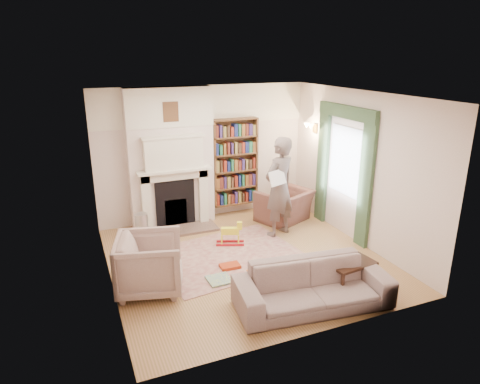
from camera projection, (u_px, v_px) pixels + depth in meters
name	position (u px, v px, depth m)	size (l,w,h in m)	color
floor	(245.00, 259.00, 7.45)	(4.50, 4.50, 0.00)	olive
ceiling	(246.00, 95.00, 6.57)	(4.50, 4.50, 0.00)	white
wall_back	(204.00, 153.00, 8.99)	(4.50, 4.50, 0.00)	silver
wall_front	(321.00, 233.00, 5.04)	(4.50, 4.50, 0.00)	silver
wall_left	(103.00, 199.00, 6.20)	(4.50, 4.50, 0.00)	silver
wall_right	(359.00, 168.00, 7.83)	(4.50, 4.50, 0.00)	silver
fireplace	(171.00, 159.00, 8.54)	(1.70, 0.58, 2.80)	silver
bookcase	(235.00, 162.00, 9.18)	(1.00, 0.24, 1.85)	brown
window	(345.00, 161.00, 8.16)	(0.02, 0.90, 1.30)	silver
curtain_left	(366.00, 184.00, 7.61)	(0.07, 0.32, 2.40)	#314C31
curtain_right	(323.00, 165.00, 8.84)	(0.07, 0.32, 2.40)	#314C31
pelmet	(347.00, 112.00, 7.85)	(0.09, 1.70, 0.24)	#314C31
wall_sconce	(307.00, 129.00, 8.91)	(0.20, 0.24, 0.24)	gold
rug	(228.00, 256.00, 7.55)	(2.46, 1.89, 0.01)	#C4AE94
armchair_reading	(284.00, 206.00, 9.04)	(1.03, 0.90, 0.67)	#492826
armchair_left	(150.00, 264.00, 6.35)	(0.93, 0.96, 0.87)	#BDB09C
sofa	(313.00, 286.00, 5.98)	(2.17, 0.85, 0.63)	gray
man_reading	(279.00, 187.00, 8.15)	(0.71, 0.47, 1.95)	#5F4F4C
newspaper	(277.00, 178.00, 7.84)	(0.40, 0.02, 0.28)	white
coffee_table	(350.00, 275.00, 6.46)	(0.70, 0.45, 0.45)	black
paraffin_heater	(142.00, 227.00, 8.07)	(0.24, 0.24, 0.55)	#B2B4BA
rocking_horse	(230.00, 233.00, 7.92)	(0.52, 0.21, 0.45)	yellow
board_game	(219.00, 280.00, 6.71)	(0.36, 0.36, 0.03)	#DDE952
game_box_lid	(230.00, 266.00, 7.12)	(0.33, 0.22, 0.05)	#AB3213
comic_annuals	(269.00, 265.00, 7.18)	(0.83, 0.33, 0.02)	red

